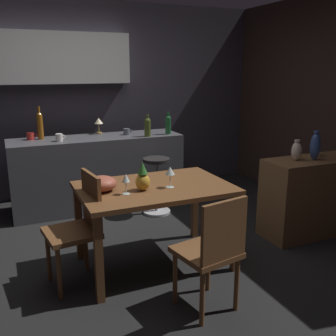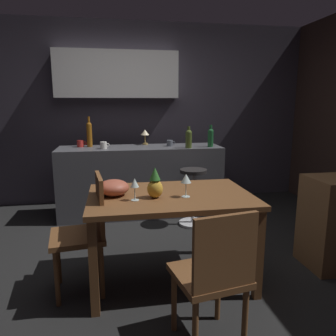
{
  "view_description": "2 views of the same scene",
  "coord_description": "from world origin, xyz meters",
  "views": [
    {
      "loc": [
        -1.11,
        -3.28,
        1.72
      ],
      "look_at": [
        0.45,
        0.3,
        0.71
      ],
      "focal_mm": 41.27,
      "sensor_mm": 36.0,
      "label": 1
    },
    {
      "loc": [
        -0.39,
        -2.77,
        1.45
      ],
      "look_at": [
        0.18,
        0.51,
        0.79
      ],
      "focal_mm": 34.48,
      "sensor_mm": 36.0,
      "label": 2
    }
  ],
  "objects": [
    {
      "name": "cup_white",
      "position": [
        -0.5,
        1.28,
        0.94
      ],
      "size": [
        0.12,
        0.08,
        0.09
      ],
      "color": "white",
      "rests_on": "kitchen_counter"
    },
    {
      "name": "pineapple_centerpiece",
      "position": [
        -0.08,
        -0.39,
        0.84
      ],
      "size": [
        0.12,
        0.12,
        0.24
      ],
      "color": "gold",
      "rests_on": "dining_table"
    },
    {
      "name": "kitchen_counter",
      "position": [
        -0.04,
        1.38,
        0.45
      ],
      "size": [
        2.1,
        0.6,
        0.9
      ],
      "primitive_type": "cube",
      "color": "#4C4C51",
      "rests_on": "ground_plane"
    },
    {
      "name": "chair_by_doorway",
      "position": [
        0.17,
        -1.13,
        0.49
      ],
      "size": [
        0.47,
        0.47,
        0.88
      ],
      "color": "brown",
      "rests_on": "ground_plane"
    },
    {
      "name": "fruit_bowl",
      "position": [
        -0.39,
        -0.27,
        0.8
      ],
      "size": [
        0.24,
        0.24,
        0.13
      ],
      "primitive_type": "ellipsoid",
      "color": "#9E4C38",
      "rests_on": "dining_table"
    },
    {
      "name": "bar_stool",
      "position": [
        0.54,
        0.86,
        0.37
      ],
      "size": [
        0.34,
        0.34,
        0.69
      ],
      "color": "#262323",
      "rests_on": "ground_plane"
    },
    {
      "name": "wine_glass_left",
      "position": [
        -0.24,
        -0.44,
        0.87
      ],
      "size": [
        0.07,
        0.07,
        0.17
      ],
      "color": "silver",
      "rests_on": "dining_table"
    },
    {
      "name": "wine_bottle_amber",
      "position": [
        -0.68,
        1.51,
        1.08
      ],
      "size": [
        0.07,
        0.07,
        0.39
      ],
      "color": "#8C5114",
      "rests_on": "kitchen_counter"
    },
    {
      "name": "wine_bottle_green",
      "position": [
        0.86,
        1.24,
        1.03
      ],
      "size": [
        0.07,
        0.07,
        0.28
      ],
      "color": "#1E592D",
      "rests_on": "kitchen_counter"
    },
    {
      "name": "ground_plane",
      "position": [
        0.0,
        0.0,
        0.0
      ],
      "size": [
        9.0,
        9.0,
        0.0
      ],
      "primitive_type": "plane",
      "color": "black"
    },
    {
      "name": "dining_table",
      "position": [
        0.05,
        -0.32,
        0.65
      ],
      "size": [
        1.3,
        0.87,
        0.74
      ],
      "color": "brown",
      "rests_on": "ground_plane"
    },
    {
      "name": "cup_slate",
      "position": [
        0.35,
        1.4,
        0.94
      ],
      "size": [
        0.11,
        0.08,
        0.08
      ],
      "color": "#515660",
      "rests_on": "kitchen_counter"
    },
    {
      "name": "cup_red",
      "position": [
        -0.8,
        1.51,
        0.94
      ],
      "size": [
        0.12,
        0.09,
        0.09
      ],
      "color": "red",
      "rests_on": "kitchen_counter"
    },
    {
      "name": "wine_bottle_olive",
      "position": [
        0.55,
        1.18,
        1.03
      ],
      "size": [
        0.08,
        0.08,
        0.27
      ],
      "color": "#475623",
      "rests_on": "kitchen_counter"
    },
    {
      "name": "chair_near_window",
      "position": [
        -0.61,
        -0.36,
        0.5
      ],
      "size": [
        0.45,
        0.45,
        0.92
      ],
      "color": "brown",
      "rests_on": "ground_plane"
    },
    {
      "name": "wall_kitchen_back",
      "position": [
        -0.06,
        2.08,
        1.41
      ],
      "size": [
        5.2,
        0.33,
        2.6
      ],
      "color": "#38333D",
      "rests_on": "ground_plane"
    },
    {
      "name": "wine_glass_right",
      "position": [
        0.16,
        -0.41,
        0.88
      ],
      "size": [
        0.08,
        0.08,
        0.18
      ],
      "color": "silver",
      "rests_on": "dining_table"
    },
    {
      "name": "counter_lamp",
      "position": [
        0.05,
        1.61,
        1.05
      ],
      "size": [
        0.11,
        0.11,
        0.2
      ],
      "color": "#A58447",
      "rests_on": "kitchen_counter"
    }
  ]
}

